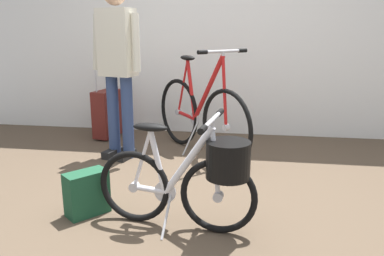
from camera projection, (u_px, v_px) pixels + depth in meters
ground_plane at (191, 220)px, 2.53m from camera, size 6.10×6.10×0.00m
back_wall at (222, 13)px, 4.35m from camera, size 6.10×0.10×2.76m
folding_bike_foreground at (195, 175)px, 2.33m from camera, size 1.01×0.53×0.73m
display_bike_left at (200, 115)px, 3.80m from camera, size 1.05×1.13×1.04m
visitor_near_wall at (118, 61)px, 3.57m from camera, size 0.52×0.34×1.62m
rolling_suitcase at (107, 113)px, 4.38m from camera, size 0.25×0.39×0.83m
backpack_on_floor at (87, 193)px, 2.59m from camera, size 0.29×0.30×0.30m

